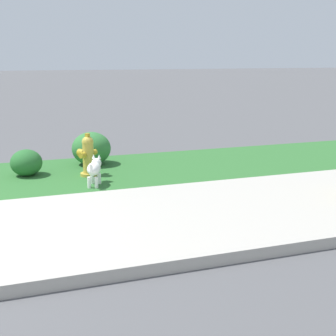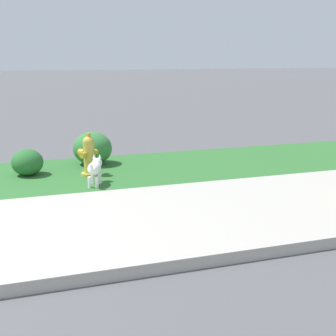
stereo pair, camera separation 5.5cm
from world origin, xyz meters
name	(u,v)px [view 1 (the left image)]	position (x,y,z in m)	size (l,w,h in m)	color
fire_hydrant_mid_block	(88,156)	(2.98, 2.20, 0.32)	(0.33, 0.33, 0.67)	gold
small_white_dog	(94,169)	(2.98, 1.62, 0.25)	(0.30, 0.50, 0.42)	white
shrub_bush_far_verge	(91,148)	(3.17, 2.97, 0.28)	(0.66, 0.66, 0.56)	#337538
shrub_bush_mid_verge	(26,163)	(2.07, 2.52, 0.21)	(0.49, 0.49, 0.42)	#28662D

